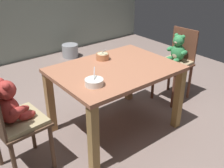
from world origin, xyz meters
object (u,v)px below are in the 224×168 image
porridge_bowl_white_near_left (94,82)px  teddy_chair_near_left (12,113)px  teddy_chair_near_right (176,57)px  dining_table (115,78)px  porridge_bowl_terracotta_far_center (103,56)px  metal_pail (70,51)px

porridge_bowl_white_near_left → teddy_chair_near_left: bearing=161.3°
teddy_chair_near_right → teddy_chair_near_left: (-2.02, -0.03, 0.03)m
dining_table → porridge_bowl_terracotta_far_center: 0.29m
dining_table → teddy_chair_near_right: 1.01m
dining_table → porridge_bowl_terracotta_far_center: size_ratio=8.18×
dining_table → teddy_chair_near_left: bearing=178.0°
teddy_chair_near_right → metal_pail: 2.15m
dining_table → porridge_bowl_terracotta_far_center: bearing=82.1°
teddy_chair_near_right → metal_pail: teddy_chair_near_right is taller
dining_table → teddy_chair_near_right: teddy_chair_near_right is taller
porridge_bowl_white_near_left → metal_pail: size_ratio=0.56×
dining_table → porridge_bowl_white_near_left: (-0.37, -0.18, 0.14)m
porridge_bowl_terracotta_far_center → metal_pail: 2.11m
teddy_chair_near_right → porridge_bowl_white_near_left: size_ratio=5.56×
teddy_chair_near_left → porridge_bowl_white_near_left: teddy_chair_near_left is taller
dining_table → teddy_chair_near_right: bearing=3.7°
teddy_chair_near_right → metal_pail: (-0.29, 2.09, -0.43)m
porridge_bowl_white_near_left → porridge_bowl_terracotta_far_center: porridge_bowl_white_near_left is taller
teddy_chair_near_right → metal_pail: bearing=-86.7°
teddy_chair_near_left → metal_pail: bearing=46.4°
teddy_chair_near_left → porridge_bowl_white_near_left: (0.64, -0.22, 0.16)m
teddy_chair_near_left → porridge_bowl_terracotta_far_center: (1.05, 0.21, 0.16)m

